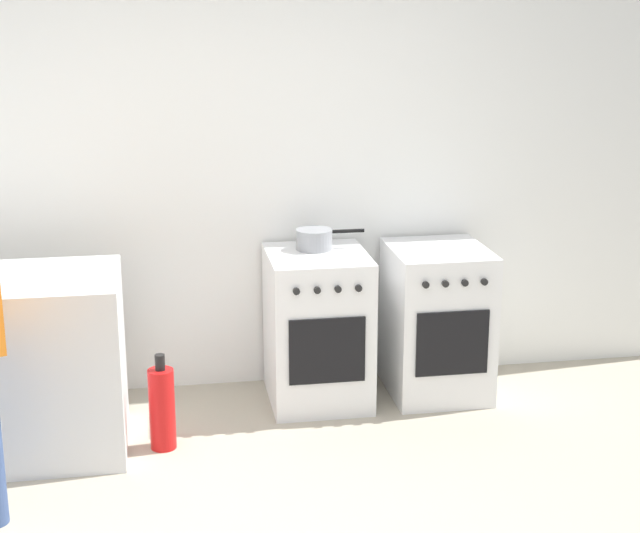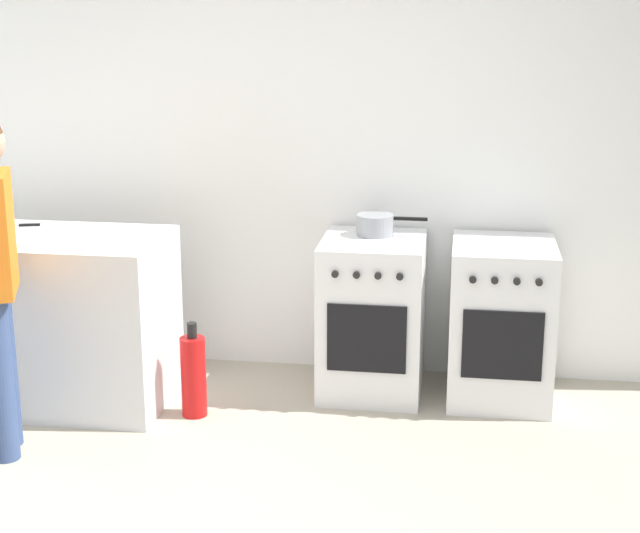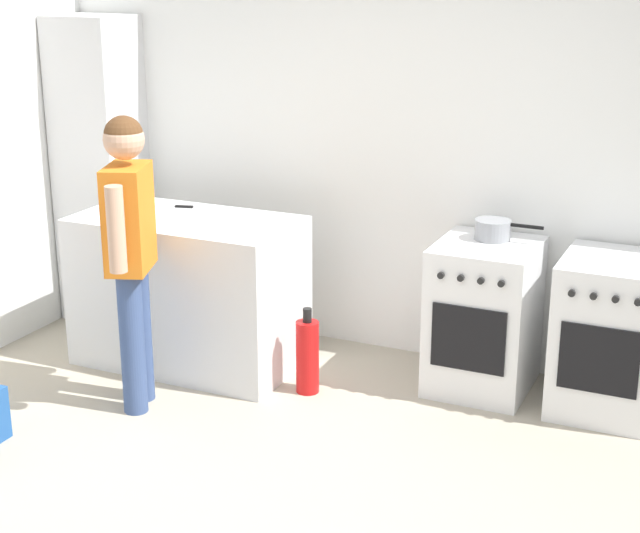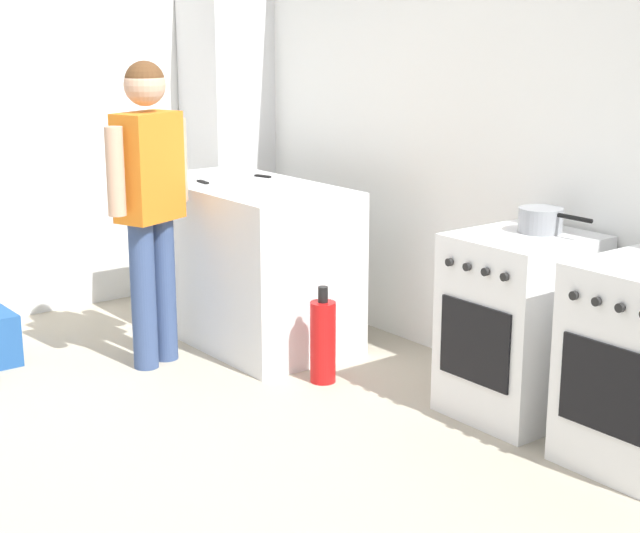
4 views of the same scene
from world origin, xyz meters
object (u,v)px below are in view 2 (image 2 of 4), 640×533
oven_right (501,322)px  knife_utility (18,225)px  pot (376,225)px  fire_extinguisher (194,375)px  oven_left (372,316)px

oven_right → knife_utility: knife_utility is taller
pot → fire_extinguisher: (-0.87, -0.58, -0.69)m
knife_utility → oven_right: bearing=4.1°
oven_right → knife_utility: bearing=-175.9°
pot → knife_utility: size_ratio=1.52×
oven_left → knife_utility: bearing=-174.4°
oven_right → fire_extinguisher: (-1.55, -0.48, -0.21)m
oven_right → fire_extinguisher: bearing=-162.9°
oven_left → knife_utility: knife_utility is taller
oven_left → fire_extinguisher: (-0.87, -0.48, -0.21)m
oven_left → fire_extinguisher: 1.01m
oven_right → fire_extinguisher: 1.64m
knife_utility → fire_extinguisher: (1.03, -0.29, -0.69)m
fire_extinguisher → knife_utility: bearing=164.1°
oven_left → pot: 0.49m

